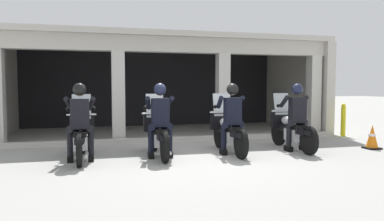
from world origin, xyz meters
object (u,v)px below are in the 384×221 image
police_officer_far_left (80,115)px  bollard_kerbside (343,120)px  police_officer_center_right (232,112)px  motorcycle_far_right (290,128)px  police_officer_far_right (297,111)px  motorcycle_center_right (228,131)px  motorcycle_center_left (158,133)px  police_officer_center_left (160,114)px  traffic_cone_flank (372,137)px  motorcycle_far_left (81,135)px

police_officer_far_left → bollard_kerbside: bearing=5.7°
police_officer_center_right → motorcycle_far_right: size_ratio=0.78×
motorcycle_far_right → police_officer_far_right: (-0.00, -0.28, 0.44)m
motorcycle_center_right → motorcycle_center_left: bearing=172.7°
police_officer_center_left → traffic_cone_flank: bearing=-11.2°
police_officer_far_left → police_officer_center_right: (3.24, -0.02, 0.00)m
motorcycle_center_right → police_officer_far_right: 1.70m
police_officer_center_left → police_officer_center_right: size_ratio=1.00×
police_officer_far_left → motorcycle_center_left: police_officer_far_left is taller
motorcycle_center_right → police_officer_center_right: bearing=-97.6°
bollard_kerbside → police_officer_far_left: bearing=-166.0°
police_officer_far_right → motorcycle_center_right: bearing=162.2°
police_officer_far_left → police_officer_center_left: (1.62, -0.02, 0.00)m
police_officer_center_right → police_officer_far_right: (1.62, 0.02, 0.00)m
motorcycle_center_left → police_officer_far_right: bearing=-13.7°
motorcycle_far_left → police_officer_far_right: police_officer_far_right is taller
police_officer_far_right → bollard_kerbside: (2.71, 1.88, -0.44)m
police_officer_center_left → bollard_kerbside: size_ratio=1.58×
police_officer_far_left → motorcycle_center_left: (1.62, 0.26, -0.44)m
motorcycle_center_right → police_officer_far_right: police_officer_far_right is taller
police_officer_far_left → motorcycle_center_right: (3.24, 0.26, -0.44)m
police_officer_center_right → police_officer_center_left: bearing=172.7°
police_officer_far_left → bollard_kerbside: (7.57, 1.89, -0.44)m
police_officer_far_left → motorcycle_center_right: bearing=-3.6°
motorcycle_center_right → motorcycle_far_left: bearing=172.3°
motorcycle_center_left → police_officer_far_right: size_ratio=1.29×
police_officer_far_right → traffic_cone_flank: size_ratio=2.69×
motorcycle_center_left → motorcycle_far_right: same height
police_officer_center_left → motorcycle_far_right: police_officer_center_left is taller
police_officer_center_right → traffic_cone_flank: (3.56, -0.19, -0.65)m
police_officer_center_left → police_officer_far_right: bearing=-8.7°
motorcycle_far_left → police_officer_center_left: size_ratio=1.29×
police_officer_center_left → motorcycle_far_right: size_ratio=0.78×
police_officer_center_left → bollard_kerbside: police_officer_center_left is taller
motorcycle_center_left → police_officer_center_right: 1.70m
police_officer_far_left → traffic_cone_flank: size_ratio=2.69×
motorcycle_far_left → motorcycle_far_right: 4.86m
police_officer_far_left → motorcycle_far_right: 4.89m
motorcycle_center_right → motorcycle_far_right: size_ratio=1.00×
motorcycle_center_right → police_officer_center_left: bearing=-177.4°
motorcycle_center_left → police_officer_center_left: (-0.00, -0.28, 0.44)m
bollard_kerbside → police_officer_center_left: bearing=-162.2°
police_officer_center_right → police_officer_far_left: bearing=172.3°
police_officer_far_left → police_officer_far_right: bearing=-8.2°
motorcycle_center_left → motorcycle_far_right: bearing=-8.7°
motorcycle_center_left → motorcycle_center_right: 1.62m
motorcycle_far_left → traffic_cone_flank: motorcycle_far_left is taller
bollard_kerbside → motorcycle_far_left: bearing=-168.0°
police_officer_center_left → motorcycle_center_right: bearing=0.8°
motorcycle_far_left → police_officer_far_right: size_ratio=1.29×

